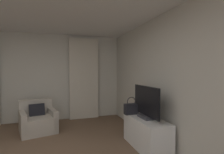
# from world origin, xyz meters

# --- Properties ---
(wall_window) EXTENTS (5.12, 0.06, 2.60)m
(wall_window) POSITION_xyz_m (0.00, 3.03, 1.30)
(wall_window) COLOR beige
(wall_window) RESTS_ON ground
(wall_right) EXTENTS (0.06, 6.12, 2.60)m
(wall_right) POSITION_xyz_m (2.53, 0.00, 1.30)
(wall_right) COLOR beige
(wall_right) RESTS_ON ground
(curtain_right_panel) EXTENTS (0.90, 0.06, 2.50)m
(curtain_right_panel) POSITION_xyz_m (1.38, 2.90, 1.25)
(curtain_right_panel) COLOR beige
(curtain_right_panel) RESTS_ON ground
(armchair) EXTENTS (0.97, 0.99, 0.75)m
(armchair) POSITION_xyz_m (0.10, 2.07, 0.26)
(armchair) COLOR #B2A899
(armchair) RESTS_ON ground
(tv_console) EXTENTS (0.47, 1.15, 0.58)m
(tv_console) POSITION_xyz_m (2.20, 0.44, 0.29)
(tv_console) COLOR white
(tv_console) RESTS_ON ground
(tv_flatscreen) EXTENTS (0.20, 0.91, 0.63)m
(tv_flatscreen) POSITION_xyz_m (2.20, 0.45, 0.87)
(tv_flatscreen) COLOR #333338
(tv_flatscreen) RESTS_ON tv_console
(handbag_primary) EXTENTS (0.30, 0.14, 0.37)m
(handbag_primary) POSITION_xyz_m (2.06, 0.82, 0.70)
(handbag_primary) COLOR black
(handbag_primary) RESTS_ON tv_console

